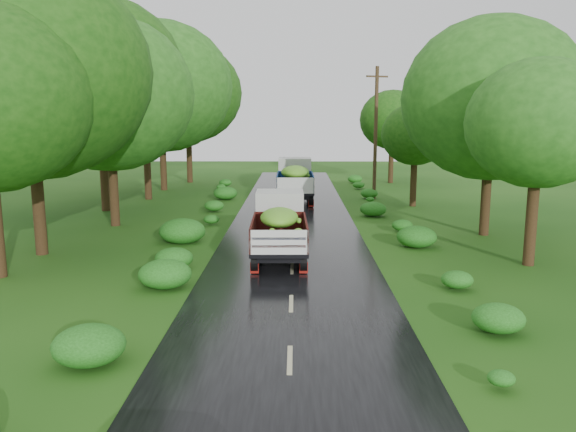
{
  "coord_description": "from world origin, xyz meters",
  "views": [
    {
      "loc": [
        0.12,
        -12.24,
        5.56
      ],
      "look_at": [
        -0.17,
        9.71,
        1.7
      ],
      "focal_mm": 35.0,
      "sensor_mm": 36.0,
      "label": 1
    }
  ],
  "objects": [
    {
      "name": "trees_left",
      "position": [
        -10.09,
        21.84,
        7.28
      ],
      "size": [
        6.69,
        33.42,
        10.0
      ],
      "color": "black",
      "rests_on": "ground"
    },
    {
      "name": "shrubs",
      "position": [
        0.0,
        14.0,
        0.35
      ],
      "size": [
        11.9,
        44.0,
        0.7
      ],
      "color": "#1C5614",
      "rests_on": "ground"
    },
    {
      "name": "truck_near",
      "position": [
        -0.52,
        9.9,
        1.38
      ],
      "size": [
        2.17,
        5.85,
        2.44
      ],
      "rotation": [
        0.0,
        0.0,
        0.02
      ],
      "color": "black",
      "rests_on": "ground"
    },
    {
      "name": "road",
      "position": [
        0.0,
        5.0,
        0.01
      ],
      "size": [
        6.5,
        80.0,
        0.02
      ],
      "primitive_type": "cube",
      "color": "black",
      "rests_on": "ground"
    },
    {
      "name": "utility_pole",
      "position": [
        5.55,
        26.24,
        4.6
      ],
      "size": [
        1.52,
        0.59,
        8.93
      ],
      "rotation": [
        0.0,
        0.0,
        0.32
      ],
      "color": "#382616",
      "rests_on": "ground"
    },
    {
      "name": "truck_far",
      "position": [
        0.08,
        25.37,
        1.56
      ],
      "size": [
        2.39,
        6.57,
        2.76
      ],
      "rotation": [
        0.0,
        0.0,
        0.01
      ],
      "color": "black",
      "rests_on": "ground"
    },
    {
      "name": "trees_right",
      "position": [
        8.71,
        19.34,
        5.59
      ],
      "size": [
        5.1,
        30.65,
        8.24
      ],
      "color": "black",
      "rests_on": "ground"
    },
    {
      "name": "road_lines",
      "position": [
        0.0,
        6.0,
        0.02
      ],
      "size": [
        0.12,
        69.6,
        0.0
      ],
      "color": "#BFB78C",
      "rests_on": "road"
    },
    {
      "name": "ground",
      "position": [
        0.0,
        0.0,
        0.0
      ],
      "size": [
        120.0,
        120.0,
        0.0
      ],
      "primitive_type": "plane",
      "color": "#15400D",
      "rests_on": "ground"
    }
  ]
}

